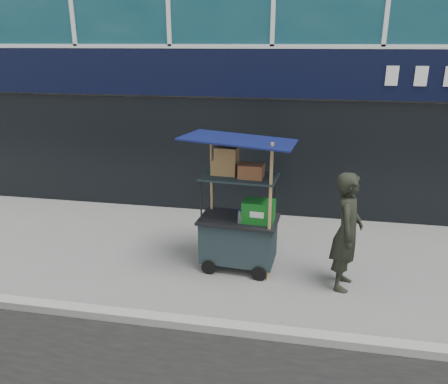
# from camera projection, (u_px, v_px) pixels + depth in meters

# --- Properties ---
(ground) EXTENTS (80.00, 80.00, 0.00)m
(ground) POSITION_uv_depth(u_px,v_px,m) (239.00, 323.00, 5.71)
(ground) COLOR slate
(ground) RESTS_ON ground
(curb) EXTENTS (80.00, 0.18, 0.12)m
(curb) POSITION_uv_depth(u_px,v_px,m) (237.00, 329.00, 5.51)
(curb) COLOR #98978F
(curb) RESTS_ON ground
(vendor_cart) EXTENTS (1.70, 1.26, 2.21)m
(vendor_cart) POSITION_uv_depth(u_px,v_px,m) (240.00, 223.00, 6.90)
(vendor_cart) COLOR black
(vendor_cart) RESTS_ON ground
(vendor_man) EXTENTS (0.54, 0.72, 1.78)m
(vendor_man) POSITION_uv_depth(u_px,v_px,m) (347.00, 232.00, 6.31)
(vendor_man) COLOR black
(vendor_man) RESTS_ON ground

